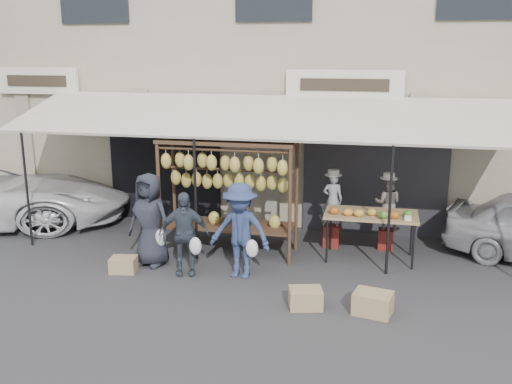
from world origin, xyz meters
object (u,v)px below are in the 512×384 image
banana_rack (227,174)px  crate_far (124,265)px  customer_left (150,220)px  customer_mid (184,234)px  produce_table (371,215)px  vendor_left (333,200)px  crate_near_a (306,298)px  crate_near_b (373,303)px  vendor_right (388,203)px  customer_right (240,231)px

banana_rack → crate_far: bearing=-139.8°
customer_left → customer_mid: customer_left is taller
produce_table → crate_far: 4.59m
vendor_left → customer_mid: size_ratio=0.71×
produce_table → crate_near_a: (-0.90, -2.28, -0.72)m
produce_table → crate_near_b: bearing=-87.1°
vendor_right → crate_near_a: vendor_right is taller
produce_table → customer_right: 2.53m
customer_left → crate_near_a: 3.31m
customer_left → produce_table: bearing=28.8°
produce_table → customer_right: customer_right is taller
banana_rack → crate_near_b: 3.74m
vendor_left → crate_far: size_ratio=2.36×
produce_table → vendor_left: 0.99m
crate_near_a → crate_near_b: crate_near_b is taller
vendor_right → crate_far: bearing=31.2°
produce_table → vendor_right: vendor_right is taller
produce_table → customer_right: bearing=-149.1°
crate_far → produce_table: bearing=19.9°
banana_rack → crate_near_a: banana_rack is taller
customer_left → crate_near_b: 4.25m
customer_right → crate_far: (-2.08, -0.24, -0.70)m
produce_table → crate_far: size_ratio=3.78×
banana_rack → crate_near_a: bearing=-49.1°
customer_left → crate_far: customer_left is taller
vendor_right → customer_left: size_ratio=0.62×
customer_left → crate_far: bearing=-114.3°
banana_rack → customer_left: 1.67m
customer_mid → produce_table: bearing=8.5°
produce_table → customer_left: customer_left is taller
vendor_left → customer_right: size_ratio=0.64×
customer_right → crate_near_a: customer_right is taller
customer_mid → crate_far: size_ratio=3.31×
customer_mid → customer_right: bearing=-10.1°
customer_left → crate_near_a: bearing=-8.2°
produce_table → vendor_left: bearing=141.0°
crate_near_a → produce_table: bearing=68.5°
customer_right → customer_left: bearing=-179.8°
produce_table → vendor_left: (-0.76, 0.62, 0.10)m
customer_right → crate_near_b: size_ratio=3.01×
banana_rack → customer_right: banana_rack is taller
vendor_right → crate_far: size_ratio=2.36×
produce_table → crate_near_a: 2.55m
produce_table → vendor_right: 0.77m
banana_rack → crate_far: (-1.57, -1.33, -1.44)m
customer_left → vendor_right: bearing=36.4°
customer_right → crate_far: size_ratio=3.72×
produce_table → vendor_left: size_ratio=1.60×
vendor_right → crate_near_a: size_ratio=2.12×
produce_table → crate_near_a: bearing=-111.5°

